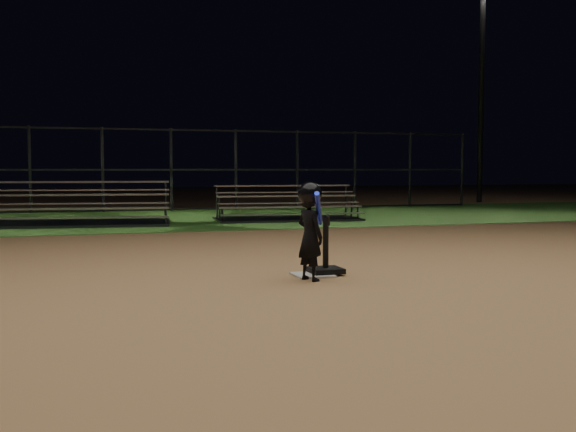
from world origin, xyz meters
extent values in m
plane|color=tan|center=(0.00, 0.00, 0.00)|extent=(80.00, 80.00, 0.00)
cube|color=#2B5A1D|center=(0.00, 10.00, 0.01)|extent=(60.00, 8.00, 0.01)
cube|color=beige|center=(0.00, 0.00, 0.01)|extent=(0.45, 0.45, 0.02)
cube|color=black|center=(0.18, 0.04, 0.05)|extent=(0.38, 0.38, 0.06)
cylinder|color=black|center=(0.18, 0.04, 0.38)|extent=(0.07, 0.07, 0.60)
imported|color=black|center=(-0.14, -0.30, 0.51)|extent=(0.37, 0.44, 1.01)
sphere|color=black|center=(-0.14, -0.30, 0.99)|extent=(0.27, 0.27, 0.27)
cylinder|color=#1B2FE9|center=(-0.09, -0.45, 0.83)|extent=(0.27, 0.52, 0.41)
cylinder|color=black|center=(0.07, -0.33, 0.69)|extent=(0.11, 0.18, 0.14)
cube|color=#BABABF|center=(-2.73, 7.98, 0.40)|extent=(4.03, 0.75, 0.04)
cube|color=#BABABF|center=(-2.77, 7.70, 0.22)|extent=(4.03, 0.75, 0.03)
cube|color=#BABABF|center=(-2.66, 8.53, 0.69)|extent=(4.03, 0.75, 0.04)
cube|color=#BABABF|center=(-2.70, 8.25, 0.50)|extent=(4.03, 0.75, 0.03)
cube|color=#BABABF|center=(-2.59, 9.08, 0.97)|extent=(4.03, 0.75, 0.04)
cube|color=#BABABF|center=(-2.63, 8.80, 0.79)|extent=(4.03, 0.75, 0.03)
cube|color=#38383D|center=(-2.66, 8.53, 0.03)|extent=(4.25, 2.46, 0.06)
cube|color=silver|center=(2.26, 8.04, 0.35)|extent=(3.53, 0.46, 0.04)
cube|color=silver|center=(2.24, 7.79, 0.19)|extent=(3.53, 0.46, 0.03)
cube|color=silver|center=(2.29, 8.52, 0.60)|extent=(3.53, 0.46, 0.04)
cube|color=silver|center=(2.27, 8.28, 0.44)|extent=(3.53, 0.46, 0.03)
cube|color=silver|center=(2.33, 9.01, 0.85)|extent=(3.53, 0.46, 0.04)
cube|color=silver|center=(2.31, 8.76, 0.69)|extent=(3.53, 0.46, 0.03)
cube|color=#38383D|center=(2.29, 8.52, 0.03)|extent=(3.64, 1.97, 0.05)
cube|color=#38383D|center=(0.00, 13.00, 0.05)|extent=(20.00, 0.05, 0.05)
cube|color=#38383D|center=(0.00, 13.00, 1.25)|extent=(20.00, 0.05, 0.05)
cube|color=#38383D|center=(0.00, 13.00, 2.45)|extent=(20.00, 0.05, 0.05)
cylinder|color=#38383D|center=(0.00, 13.00, 1.25)|extent=(0.08, 0.08, 2.50)
cylinder|color=#38383D|center=(5.00, 13.00, 1.25)|extent=(0.08, 0.08, 2.50)
cylinder|color=#38383D|center=(10.00, 13.00, 1.25)|extent=(0.08, 0.08, 2.50)
cylinder|color=#2D2D30|center=(12.00, 15.00, 4.00)|extent=(0.20, 0.20, 8.00)
camera|label=1|loc=(-2.63, -7.53, 1.27)|focal=42.05mm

